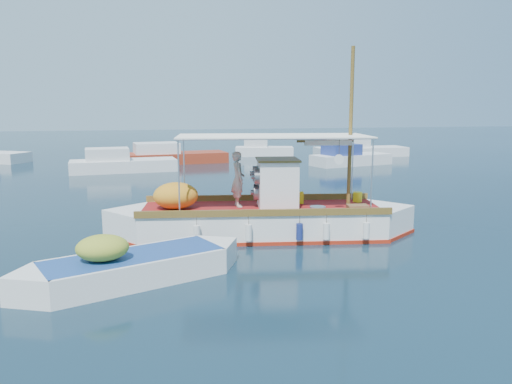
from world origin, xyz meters
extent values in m
plane|color=black|center=(0.00, 0.00, 0.00)|extent=(160.00, 160.00, 0.00)
cube|color=white|center=(-0.80, 0.45, 0.37)|extent=(8.28, 3.84, 1.17)
cube|color=white|center=(-4.74, 1.06, 0.37)|extent=(2.63, 2.63, 1.17)
cube|color=white|center=(3.14, -0.15, 0.37)|extent=(2.63, 2.63, 1.17)
cube|color=#A0220F|center=(-0.80, 0.45, 0.02)|extent=(8.40, 3.94, 0.19)
cube|color=maroon|center=(-0.80, 0.45, 0.94)|extent=(8.25, 3.63, 0.06)
cube|color=brown|center=(-0.60, 1.78, 1.06)|extent=(8.00, 1.34, 0.21)
cube|color=brown|center=(-1.00, -0.87, 1.06)|extent=(8.00, 1.34, 0.21)
cube|color=white|center=(-0.27, 0.37, 1.75)|extent=(1.47, 1.56, 1.59)
cube|color=brown|center=(-0.27, 0.37, 2.58)|extent=(1.59, 1.68, 0.06)
cylinder|color=slate|center=(-1.01, 0.14, 2.07)|extent=(0.31, 0.56, 0.53)
cylinder|color=slate|center=(-0.91, 0.81, 2.07)|extent=(0.31, 0.56, 0.53)
cylinder|color=slate|center=(-0.96, 0.48, 1.49)|extent=(0.31, 0.56, 0.53)
cylinder|color=brown|center=(2.14, 0.00, 3.61)|extent=(0.15, 0.15, 5.32)
cylinder|color=brown|center=(1.30, 0.13, 3.19)|extent=(1.90, 0.38, 0.09)
cylinder|color=silver|center=(-3.25, 2.01, 2.15)|extent=(0.05, 0.05, 2.39)
cylinder|color=silver|center=(-3.60, -0.30, 2.15)|extent=(0.05, 0.05, 2.39)
cylinder|color=silver|center=(2.74, 1.09, 2.15)|extent=(0.05, 0.05, 2.39)
cylinder|color=silver|center=(2.38, -1.22, 2.15)|extent=(0.05, 0.05, 2.39)
cube|color=white|center=(-0.43, 0.40, 3.37)|extent=(6.59, 3.48, 0.04)
ellipsoid|color=orange|center=(-3.64, 0.89, 1.40)|extent=(1.66, 1.48, 0.89)
cube|color=yellow|center=(0.66, 0.82, 1.17)|extent=(0.29, 0.23, 0.43)
cylinder|color=yellow|center=(2.78, 0.65, 1.14)|extent=(0.36, 0.36, 0.36)
cube|color=brown|center=(2.29, -0.45, 1.02)|extent=(0.76, 0.58, 0.13)
cylinder|color=#B2B2B2|center=(0.90, -0.40, 1.02)|extent=(0.61, 0.61, 0.13)
cylinder|color=white|center=(1.34, -1.01, 2.69)|extent=(0.32, 0.08, 0.32)
cylinder|color=white|center=(-3.13, -0.69, 0.48)|extent=(0.24, 0.24, 0.51)
cylinder|color=navy|center=(0.02, -1.18, 0.48)|extent=(0.24, 0.24, 0.51)
cylinder|color=white|center=(2.13, -1.50, 0.48)|extent=(0.24, 0.24, 0.51)
imported|color=#B9AC99|center=(-1.55, 0.78, 1.91)|extent=(0.47, 0.70, 1.88)
cube|color=white|center=(-4.99, -3.22, 0.24)|extent=(4.71, 3.19, 0.86)
cube|color=white|center=(-7.03, -4.02, 0.24)|extent=(1.59, 1.59, 0.86)
cube|color=white|center=(-2.94, -2.43, 0.24)|extent=(1.59, 1.59, 0.86)
cube|color=navy|center=(-4.99, -3.22, 0.65)|extent=(4.64, 3.02, 0.05)
ellipsoid|color=#9EAA30|center=(-5.69, -3.50, 0.98)|extent=(1.55, 1.42, 0.63)
cube|color=silver|center=(-5.90, 18.88, 0.30)|extent=(7.09, 3.01, 1.00)
cube|color=silver|center=(-6.93, 18.79, 1.20)|extent=(2.93, 2.28, 0.80)
cube|color=maroon|center=(-2.35, 23.31, 0.30)|extent=(8.48, 3.74, 1.00)
cube|color=silver|center=(-3.58, 23.17, 1.20)|extent=(3.54, 2.75, 0.80)
cube|color=silver|center=(10.57, 19.01, 0.30)|extent=(6.45, 3.66, 1.00)
cube|color=navy|center=(9.69, 18.78, 1.20)|extent=(2.83, 2.42, 0.80)
cube|color=silver|center=(14.12, 25.03, 0.30)|extent=(8.00, 2.64, 1.00)
cube|color=silver|center=(12.92, 25.03, 1.20)|extent=(3.21, 2.23, 0.80)
cube|color=silver|center=(5.90, 27.20, 0.30)|extent=(5.36, 3.09, 1.00)
cube|color=silver|center=(5.17, 27.37, 1.20)|extent=(2.35, 2.11, 0.80)
camera|label=1|loc=(-4.69, -15.61, 4.34)|focal=35.00mm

